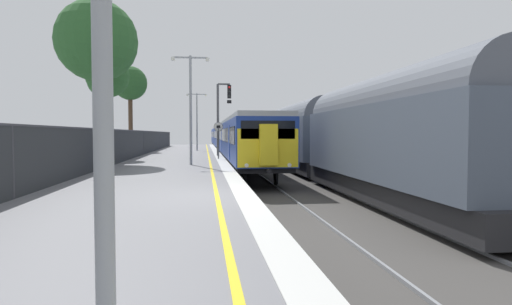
{
  "coord_description": "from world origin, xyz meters",
  "views": [
    {
      "loc": [
        -0.68,
        -11.37,
        1.64
      ],
      "look_at": [
        1.72,
        8.47,
        0.77
      ],
      "focal_mm": 30.13,
      "sensor_mm": 36.0,
      "label": 1
    }
  ],
  "objects_px": {
    "platform_lamp_far": "(197,117)",
    "commuter_train_at_platform": "(228,137)",
    "signal_gantry": "(221,111)",
    "speed_limit_sign": "(218,135)",
    "freight_train_adjacent_track": "(330,134)",
    "platform_lamp_mid": "(191,101)",
    "background_tree_centre": "(130,85)",
    "background_tree_left": "(106,78)",
    "background_tree_right": "(94,43)"
  },
  "relations": [
    {
      "from": "freight_train_adjacent_track",
      "to": "background_tree_left",
      "type": "distance_m",
      "value": 15.59
    },
    {
      "from": "speed_limit_sign",
      "to": "platform_lamp_far",
      "type": "relative_size",
      "value": 0.43
    },
    {
      "from": "background_tree_right",
      "to": "background_tree_centre",
      "type": "bearing_deg",
      "value": 92.8
    },
    {
      "from": "signal_gantry",
      "to": "background_tree_right",
      "type": "height_order",
      "value": "background_tree_right"
    },
    {
      "from": "signal_gantry",
      "to": "speed_limit_sign",
      "type": "height_order",
      "value": "signal_gantry"
    },
    {
      "from": "speed_limit_sign",
      "to": "background_tree_right",
      "type": "height_order",
      "value": "background_tree_right"
    },
    {
      "from": "speed_limit_sign",
      "to": "platform_lamp_mid",
      "type": "xyz_separation_m",
      "value": [
        -1.63,
        -5.11,
        1.85
      ]
    },
    {
      "from": "platform_lamp_mid",
      "to": "platform_lamp_far",
      "type": "distance_m",
      "value": 19.91
    },
    {
      "from": "speed_limit_sign",
      "to": "background_tree_left",
      "type": "xyz_separation_m",
      "value": [
        -7.43,
        1.82,
        3.82
      ]
    },
    {
      "from": "commuter_train_at_platform",
      "to": "platform_lamp_far",
      "type": "distance_m",
      "value": 8.34
    },
    {
      "from": "commuter_train_at_platform",
      "to": "freight_train_adjacent_track",
      "type": "bearing_deg",
      "value": -81.72
    },
    {
      "from": "freight_train_adjacent_track",
      "to": "platform_lamp_far",
      "type": "xyz_separation_m",
      "value": [
        -7.48,
        20.23,
        1.72
      ]
    },
    {
      "from": "background_tree_left",
      "to": "commuter_train_at_platform",
      "type": "bearing_deg",
      "value": 65.43
    },
    {
      "from": "background_tree_left",
      "to": "platform_lamp_far",
      "type": "bearing_deg",
      "value": 65.92
    },
    {
      "from": "speed_limit_sign",
      "to": "platform_lamp_far",
      "type": "xyz_separation_m",
      "value": [
        -1.63,
        14.8,
        1.79
      ]
    },
    {
      "from": "freight_train_adjacent_track",
      "to": "platform_lamp_mid",
      "type": "bearing_deg",
      "value": 177.51
    },
    {
      "from": "freight_train_adjacent_track",
      "to": "background_tree_centre",
      "type": "height_order",
      "value": "background_tree_centre"
    },
    {
      "from": "signal_gantry",
      "to": "speed_limit_sign",
      "type": "bearing_deg",
      "value": -95.05
    },
    {
      "from": "platform_lamp_far",
      "to": "background_tree_left",
      "type": "xyz_separation_m",
      "value": [
        -5.8,
        -12.98,
        2.03
      ]
    },
    {
      "from": "platform_lamp_far",
      "to": "background_tree_left",
      "type": "distance_m",
      "value": 14.36
    },
    {
      "from": "commuter_train_at_platform",
      "to": "freight_train_adjacent_track",
      "type": "distance_m",
      "value": 27.82
    },
    {
      "from": "background_tree_left",
      "to": "background_tree_right",
      "type": "distance_m",
      "value": 4.62
    },
    {
      "from": "platform_lamp_far",
      "to": "commuter_train_at_platform",
      "type": "bearing_deg",
      "value": 64.56
    },
    {
      "from": "freight_train_adjacent_track",
      "to": "background_tree_left",
      "type": "relative_size",
      "value": 4.25
    },
    {
      "from": "signal_gantry",
      "to": "background_tree_centre",
      "type": "distance_m",
      "value": 13.6
    },
    {
      "from": "platform_lamp_far",
      "to": "freight_train_adjacent_track",
      "type": "bearing_deg",
      "value": -69.72
    },
    {
      "from": "commuter_train_at_platform",
      "to": "background_tree_left",
      "type": "bearing_deg",
      "value": -114.57
    },
    {
      "from": "commuter_train_at_platform",
      "to": "freight_train_adjacent_track",
      "type": "height_order",
      "value": "freight_train_adjacent_track"
    },
    {
      "from": "signal_gantry",
      "to": "background_tree_right",
      "type": "xyz_separation_m",
      "value": [
        -7.46,
        -6.61,
        3.46
      ]
    },
    {
      "from": "signal_gantry",
      "to": "platform_lamp_mid",
      "type": "xyz_separation_m",
      "value": [
        -1.98,
        -9.16,
        0.03
      ]
    },
    {
      "from": "platform_lamp_far",
      "to": "background_tree_centre",
      "type": "xyz_separation_m",
      "value": [
        -6.31,
        -0.38,
        2.99
      ]
    },
    {
      "from": "freight_train_adjacent_track",
      "to": "background_tree_left",
      "type": "bearing_deg",
      "value": 151.34
    },
    {
      "from": "speed_limit_sign",
      "to": "background_tree_left",
      "type": "distance_m",
      "value": 8.55
    },
    {
      "from": "platform_lamp_mid",
      "to": "background_tree_centre",
      "type": "xyz_separation_m",
      "value": [
        -6.31,
        19.52,
        2.93
      ]
    },
    {
      "from": "platform_lamp_mid",
      "to": "background_tree_centre",
      "type": "relative_size",
      "value": 0.71
    },
    {
      "from": "platform_lamp_mid",
      "to": "commuter_train_at_platform",
      "type": "bearing_deg",
      "value": 82.73
    },
    {
      "from": "commuter_train_at_platform",
      "to": "background_tree_centre",
      "type": "bearing_deg",
      "value": -141.84
    },
    {
      "from": "background_tree_left",
      "to": "background_tree_centre",
      "type": "relative_size",
      "value": 0.85
    },
    {
      "from": "freight_train_adjacent_track",
      "to": "background_tree_centre",
      "type": "bearing_deg",
      "value": 124.77
    },
    {
      "from": "commuter_train_at_platform",
      "to": "background_tree_centre",
      "type": "distance_m",
      "value": 13.42
    },
    {
      "from": "background_tree_centre",
      "to": "platform_lamp_far",
      "type": "bearing_deg",
      "value": 3.49
    },
    {
      "from": "commuter_train_at_platform",
      "to": "platform_lamp_mid",
      "type": "relative_size",
      "value": 11.09
    },
    {
      "from": "commuter_train_at_platform",
      "to": "speed_limit_sign",
      "type": "xyz_separation_m",
      "value": [
        -1.85,
        -22.1,
        0.28
      ]
    },
    {
      "from": "background_tree_left",
      "to": "platform_lamp_mid",
      "type": "bearing_deg",
      "value": -50.08
    },
    {
      "from": "platform_lamp_mid",
      "to": "background_tree_left",
      "type": "distance_m",
      "value": 9.25
    },
    {
      "from": "freight_train_adjacent_track",
      "to": "speed_limit_sign",
      "type": "height_order",
      "value": "freight_train_adjacent_track"
    },
    {
      "from": "platform_lamp_mid",
      "to": "background_tree_left",
      "type": "xyz_separation_m",
      "value": [
        -5.8,
        6.93,
        1.98
      ]
    },
    {
      "from": "signal_gantry",
      "to": "background_tree_centre",
      "type": "xyz_separation_m",
      "value": [
        -8.29,
        10.36,
        2.96
      ]
    },
    {
      "from": "commuter_train_at_platform",
      "to": "background_tree_centre",
      "type": "xyz_separation_m",
      "value": [
        -9.78,
        -7.68,
        5.05
      ]
    },
    {
      "from": "signal_gantry",
      "to": "background_tree_left",
      "type": "xyz_separation_m",
      "value": [
        -7.78,
        -2.23,
        2.01
      ]
    }
  ]
}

